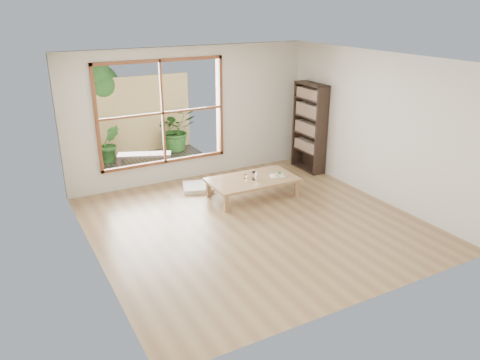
% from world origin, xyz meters
% --- Properties ---
extents(ground, '(5.00, 5.00, 0.00)m').
position_xyz_m(ground, '(0.00, 0.00, 0.00)').
color(ground, '#94774A').
rests_on(ground, ground).
extents(low_table, '(1.62, 0.94, 0.35)m').
position_xyz_m(low_table, '(0.54, 0.95, 0.31)').
color(low_table, '#A67F50').
rests_on(low_table, ground).
extents(floor_cushion, '(0.69, 0.69, 0.08)m').
position_xyz_m(floor_cushion, '(-0.21, 1.77, 0.04)').
color(floor_cushion, beige).
rests_on(floor_cushion, ground).
extents(bookshelf, '(0.29, 0.83, 1.83)m').
position_xyz_m(bookshelf, '(2.33, 1.69, 0.92)').
color(bookshelf, black).
rests_on(bookshelf, ground).
extents(glass_tall, '(0.08, 0.08, 0.16)m').
position_xyz_m(glass_tall, '(0.53, 0.89, 0.43)').
color(glass_tall, silver).
rests_on(glass_tall, low_table).
extents(glass_mid, '(0.07, 0.07, 0.10)m').
position_xyz_m(glass_mid, '(0.60, 0.98, 0.40)').
color(glass_mid, silver).
rests_on(glass_mid, low_table).
extents(glass_short, '(0.06, 0.06, 0.08)m').
position_xyz_m(glass_short, '(0.59, 1.05, 0.39)').
color(glass_short, silver).
rests_on(glass_short, low_table).
extents(glass_small, '(0.06, 0.06, 0.07)m').
position_xyz_m(glass_small, '(0.42, 1.02, 0.39)').
color(glass_small, silver).
rests_on(glass_small, low_table).
extents(food_tray, '(0.31, 0.26, 0.08)m').
position_xyz_m(food_tray, '(1.01, 0.84, 0.37)').
color(food_tray, white).
rests_on(food_tray, low_table).
extents(deck, '(2.80, 2.00, 0.05)m').
position_xyz_m(deck, '(-0.60, 3.56, 0.00)').
color(deck, '#39332A').
rests_on(deck, ground).
extents(garden_bench, '(1.15, 0.71, 0.35)m').
position_xyz_m(garden_bench, '(-0.76, 3.27, 0.32)').
color(garden_bench, black).
rests_on(garden_bench, deck).
extents(bamboo_fence, '(2.80, 0.06, 1.80)m').
position_xyz_m(bamboo_fence, '(-0.60, 4.56, 0.90)').
color(bamboo_fence, tan).
rests_on(bamboo_fence, ground).
extents(shrub_right, '(0.91, 0.79, 1.01)m').
position_xyz_m(shrub_right, '(0.35, 4.25, 0.53)').
color(shrub_right, '#305920').
rests_on(shrub_right, deck).
extents(shrub_left, '(0.47, 0.38, 0.85)m').
position_xyz_m(shrub_left, '(-1.27, 4.12, 0.45)').
color(shrub_left, '#305920').
rests_on(shrub_left, deck).
extents(garden_tree, '(1.04, 0.85, 2.22)m').
position_xyz_m(garden_tree, '(-1.28, 4.86, 1.63)').
color(garden_tree, '#4C3D2D').
rests_on(garden_tree, ground).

